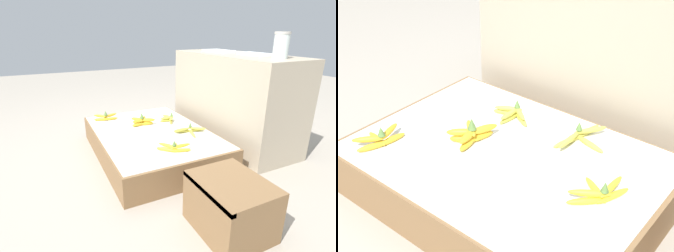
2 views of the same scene
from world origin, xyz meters
TOP-DOWN VIEW (x-y plane):
  - ground_plane at (0.00, 0.00)m, footprint 10.00×10.00m
  - display_platform at (0.00, 0.00)m, footprint 1.19×0.84m
  - back_vendor_table at (0.02, 0.77)m, footprint 1.23×0.49m
  - banana_bunch_front_left at (-0.43, -0.26)m, footprint 0.13×0.21m
  - banana_bunch_middle_midleft at (-0.17, -0.02)m, footprint 0.14×0.20m
  - banana_bunch_middle_right at (0.40, -0.01)m, footprint 0.16×0.22m
  - banana_bunch_back_midleft at (-0.15, 0.23)m, footprint 0.20×0.14m
  - banana_bunch_back_midright at (0.17, 0.25)m, footprint 0.18×0.28m

SIDE VIEW (x-z plane):
  - ground_plane at x=0.00m, z-range 0.00..0.00m
  - display_platform at x=0.00m, z-range 0.00..0.20m
  - banana_bunch_back_midright at x=0.17m, z-range 0.18..0.26m
  - banana_bunch_middle_right at x=0.40m, z-range 0.18..0.27m
  - banana_bunch_back_midleft at x=-0.15m, z-range 0.18..0.26m
  - banana_bunch_front_left at x=-0.43m, z-range 0.18..0.27m
  - banana_bunch_middle_midleft at x=-0.17m, z-range 0.18..0.29m
  - back_vendor_table at x=0.02m, z-range 0.00..0.77m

